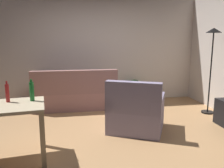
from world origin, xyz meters
name	(u,v)px	position (x,y,z in m)	size (l,w,h in m)	color
ground_plane	(111,133)	(0.00, 0.00, -0.01)	(5.20, 4.40, 0.02)	tan
wall_rear	(97,48)	(0.00, 2.20, 1.35)	(5.20, 0.10, 2.70)	silver
couch	(75,95)	(-0.58, 1.59, 0.31)	(1.87, 0.84, 0.92)	#996B66
torchiere_lamp	(213,47)	(2.25, 0.71, 1.41)	(0.32, 0.32, 1.81)	black
potted_plant	(134,89)	(0.92, 1.90, 0.33)	(0.36, 0.36, 0.57)	brown
armchair	(136,113)	(0.44, 0.01, 0.32)	(1.18, 1.15, 0.92)	gray
bottle_red	(7,93)	(-1.48, -0.57, 0.89)	(0.05, 0.05, 0.28)	#AD2323
bottle_green	(32,91)	(-1.17, -0.56, 0.89)	(0.06, 0.06, 0.30)	#1E722D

